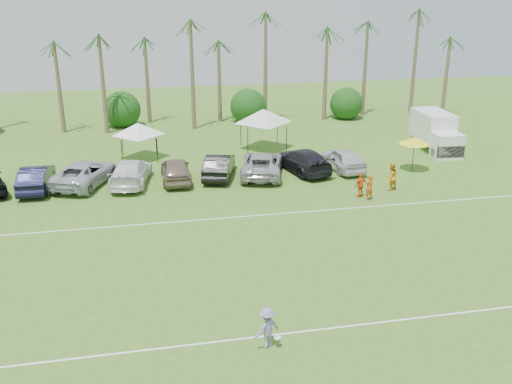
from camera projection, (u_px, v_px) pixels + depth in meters
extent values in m
plane|color=#406C20|center=(280.00, 368.00, 20.13)|extent=(120.00, 120.00, 0.00)
cube|color=white|center=(268.00, 336.00, 21.96)|extent=(80.00, 0.10, 0.01)
cube|color=white|center=(223.00, 218.00, 33.01)|extent=(80.00, 0.10, 0.01)
cone|color=brown|center=(50.00, 76.00, 51.14)|extent=(0.44, 0.44, 10.00)
cone|color=brown|center=(96.00, 69.00, 51.72)|extent=(0.44, 0.44, 11.00)
cone|color=brown|center=(142.00, 84.00, 52.98)|extent=(0.44, 0.44, 8.00)
cone|color=brown|center=(185.00, 78.00, 53.56)|extent=(0.44, 0.44, 9.00)
cone|color=brown|center=(227.00, 71.00, 54.14)|extent=(0.44, 0.44, 10.00)
cone|color=brown|center=(268.00, 65.00, 54.72)|extent=(0.44, 0.44, 11.00)
cone|color=brown|center=(317.00, 79.00, 56.17)|extent=(0.44, 0.44, 8.00)
cone|color=brown|center=(365.00, 72.00, 56.94)|extent=(0.44, 0.44, 9.00)
cone|color=brown|center=(412.00, 66.00, 57.70)|extent=(0.44, 0.44, 10.00)
cone|color=brown|center=(449.00, 60.00, 58.28)|extent=(0.44, 0.44, 11.00)
cylinder|color=brown|center=(123.00, 118.00, 54.66)|extent=(0.30, 0.30, 1.40)
sphere|color=#113E11|center=(122.00, 107.00, 54.28)|extent=(4.00, 4.00, 4.00)
cylinder|color=brown|center=(246.00, 113.00, 56.91)|extent=(0.30, 0.30, 1.40)
sphere|color=#113E11|center=(246.00, 102.00, 56.53)|extent=(4.00, 4.00, 4.00)
cylinder|color=brown|center=(341.00, 109.00, 58.79)|extent=(0.30, 0.30, 1.40)
sphere|color=#113E11|center=(341.00, 98.00, 58.41)|extent=(4.00, 4.00, 4.00)
imported|color=#D15C17|center=(369.00, 187.00, 35.61)|extent=(0.70, 0.58, 1.65)
imported|color=orange|center=(391.00, 177.00, 37.27)|extent=(1.06, 0.93, 1.85)
imported|color=orange|center=(361.00, 185.00, 36.04)|extent=(1.02, 0.73, 1.61)
cube|color=white|center=(432.00, 126.00, 46.63)|extent=(2.58, 4.37, 2.30)
cube|color=white|center=(447.00, 146.00, 44.20)|extent=(2.22, 1.79, 1.93)
cube|color=black|center=(451.00, 152.00, 43.66)|extent=(2.13, 0.42, 0.92)
cube|color=#E5590C|center=(445.00, 130.00, 46.91)|extent=(0.12, 1.47, 0.83)
cylinder|color=black|center=(434.00, 152.00, 44.45)|extent=(0.33, 0.84, 0.83)
cylinder|color=black|center=(456.00, 152.00, 44.68)|extent=(0.33, 0.84, 0.83)
cylinder|color=black|center=(415.00, 140.00, 48.04)|extent=(0.33, 0.84, 0.83)
cylinder|color=black|center=(436.00, 139.00, 48.27)|extent=(0.33, 0.84, 0.83)
cylinder|color=black|center=(122.00, 152.00, 42.53)|extent=(0.06, 0.06, 1.89)
cylinder|color=black|center=(157.00, 151.00, 43.03)|extent=(0.06, 0.06, 1.89)
cylinder|color=black|center=(122.00, 143.00, 44.96)|extent=(0.06, 0.06, 1.89)
cylinder|color=black|center=(156.00, 142.00, 45.45)|extent=(0.06, 0.06, 1.89)
pyramid|color=white|center=(138.00, 123.00, 43.34)|extent=(4.08, 4.08, 0.95)
cylinder|color=black|center=(248.00, 142.00, 44.76)|extent=(0.06, 0.06, 2.23)
cylinder|color=black|center=(287.00, 140.00, 45.35)|extent=(0.06, 0.06, 2.23)
cylinder|color=black|center=(241.00, 132.00, 47.65)|extent=(0.06, 0.06, 2.23)
cylinder|color=black|center=(277.00, 130.00, 48.24)|extent=(0.06, 0.06, 2.23)
pyramid|color=silver|center=(263.00, 109.00, 45.74)|extent=(4.81, 4.81, 1.11)
cylinder|color=black|center=(413.00, 156.00, 41.10)|extent=(0.05, 0.05, 2.25)
cone|color=yellow|center=(415.00, 141.00, 40.72)|extent=(2.25, 2.25, 0.51)
imported|color=#887DB1|center=(267.00, 328.00, 21.04)|extent=(1.22, 1.01, 1.64)
cylinder|color=white|center=(277.00, 338.00, 21.13)|extent=(0.27, 0.27, 0.03)
imported|color=black|center=(36.00, 178.00, 37.32)|extent=(1.85, 5.02, 1.64)
imported|color=#B5B7C0|center=(85.00, 173.00, 38.28)|extent=(4.68, 6.49, 1.64)
imported|color=white|center=(131.00, 172.00, 38.51)|extent=(3.17, 5.95, 1.64)
imported|color=#816E5B|center=(176.00, 170.00, 38.97)|extent=(1.96, 4.83, 1.64)
imported|color=black|center=(219.00, 166.00, 39.83)|extent=(3.03, 5.27, 1.64)
imported|color=#A7A8AC|center=(262.00, 164.00, 40.20)|extent=(4.15, 6.41, 1.64)
imported|color=black|center=(302.00, 160.00, 41.05)|extent=(3.57, 6.04, 1.64)
imported|color=silver|center=(343.00, 159.00, 41.42)|extent=(2.28, 4.95, 1.64)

